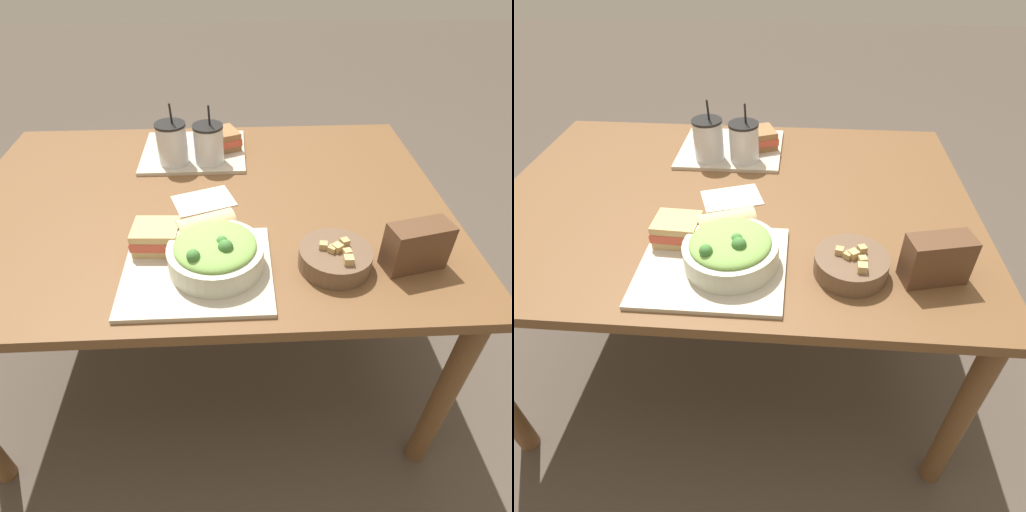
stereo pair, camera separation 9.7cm
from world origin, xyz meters
The scene contains 13 objects.
ground_plane centered at (0.00, 0.00, 0.00)m, with size 12.00×12.00×0.00m, color #4C4238.
dining_table centered at (0.00, 0.00, 0.64)m, with size 1.45×1.06×0.72m.
tray_near centered at (0.00, -0.33, 0.73)m, with size 0.36×0.32×0.01m.
tray_far centered at (-0.05, 0.31, 0.73)m, with size 0.36×0.32×0.01m.
salad_bowl centered at (0.05, -0.32, 0.78)m, with size 0.23×0.23×0.10m.
soup_bowl centered at (0.34, -0.32, 0.75)m, with size 0.18×0.18×0.07m.
sandwich_near centered at (-0.11, -0.24, 0.76)m, with size 0.12×0.11×0.06m.
baguette_near centered at (0.02, -0.21, 0.77)m, with size 0.17×0.12×0.07m.
sandwich_far centered at (0.04, 0.32, 0.76)m, with size 0.16×0.15×0.06m.
drink_cup_dark centered at (-0.11, 0.22, 0.80)m, with size 0.10×0.10×0.20m.
drink_cup_red centered at (0.01, 0.22, 0.79)m, with size 0.10×0.10×0.20m.
chip_bag centered at (0.53, -0.33, 0.78)m, with size 0.16×0.10×0.12m.
napkin_folded centered at (0.00, -0.01, 0.72)m, with size 0.21×0.17×0.00m.
Camera 2 is at (0.20, -1.11, 1.42)m, focal length 30.00 mm.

